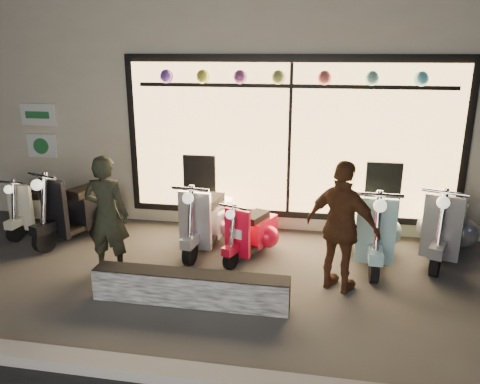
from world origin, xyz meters
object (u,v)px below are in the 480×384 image
object	(u,v)px
graffiti_barrier	(191,288)
woman	(342,227)
scooter_red	(254,231)
man	(107,215)
scooter_silver	(209,218)

from	to	relation	value
graffiti_barrier	woman	world-z (taller)	woman
scooter_red	man	distance (m)	2.13
scooter_silver	scooter_red	bearing A→B (deg)	-10.27
scooter_red	man	bearing A→B (deg)	-131.49
scooter_red	man	size ratio (longest dim) A/B	0.73
scooter_silver	man	bearing A→B (deg)	-127.13
graffiti_barrier	scooter_silver	distance (m)	1.83
scooter_silver	scooter_red	size ratio (longest dim) A/B	1.25
man	scooter_red	bearing A→B (deg)	-154.24
scooter_silver	woman	distance (m)	2.31
graffiti_barrier	scooter_red	xyz separation A→B (m)	(0.53, 1.58, 0.15)
woman	graffiti_barrier	bearing A→B (deg)	50.50
graffiti_barrier	woman	bearing A→B (deg)	20.99
graffiti_barrier	scooter_red	bearing A→B (deg)	71.52
scooter_silver	man	xyz separation A→B (m)	(-1.11, -1.16, 0.39)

